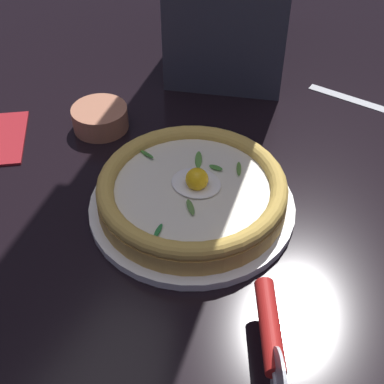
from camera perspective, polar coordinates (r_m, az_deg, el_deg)
ground_plane at (r=0.77m, az=-1.31°, el=-1.73°), size 2.40×2.40×0.03m
pizza_plate at (r=0.74m, az=0.00°, el=-1.47°), size 0.29×0.29×0.01m
pizza at (r=0.72m, az=0.01°, el=0.16°), size 0.26×0.26×0.06m
side_bowl at (r=0.90m, az=-9.79°, el=7.80°), size 0.09×0.09×0.04m
pizza_cutter at (r=0.57m, az=8.56°, el=-15.80°), size 0.09×0.16×0.09m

